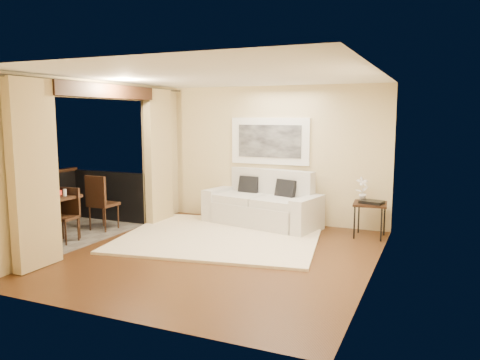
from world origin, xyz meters
The scene contains 18 objects.
floor centered at (0.00, 0.00, 0.00)m, with size 5.00×5.00×0.00m, color #543218.
room_shell centered at (-2.13, 0.00, 2.52)m, with size 5.00×6.40×5.00m.
balcony centered at (-3.31, 0.00, 0.18)m, with size 1.81×2.60×1.17m.
curtains centered at (-2.11, 0.00, 1.34)m, with size 0.16×4.80×2.64m.
artwork centered at (-0.11, 2.46, 1.62)m, with size 1.62×0.07×0.92m.
rug centered at (-0.45, 0.93, 0.02)m, with size 3.35×2.91×0.04m, color #FFEECD.
sofa centered at (-0.09, 2.10, 0.38)m, with size 2.38×1.40×1.07m.
side_table centered at (1.93, 2.00, 0.56)m, with size 0.61×0.61×0.61m.
tray centered at (1.96, 1.94, 0.64)m, with size 0.38×0.28×0.05m, color black.
orchid centered at (1.77, 2.11, 0.83)m, with size 0.23×0.15×0.43m, color white.
bistro_table centered at (-2.96, -0.37, 0.70)m, with size 0.73×0.73×0.78m.
balcony_chair_far centered at (-2.73, 0.49, 0.60)m, with size 0.45×0.46×1.04m.
balcony_chair_near centered at (-2.76, -0.29, 0.52)m, with size 0.42×0.42×0.91m.
ice_bucket centered at (-3.14, -0.25, 0.88)m, with size 0.18×0.18×0.20m, color silver.
candle centered at (-2.93, -0.26, 0.82)m, with size 0.06×0.06×0.07m, color red.
vase centered at (-3.00, -0.56, 0.87)m, with size 0.04×0.04×0.18m, color silver.
glass_a centered at (-2.79, -0.45, 0.84)m, with size 0.06×0.06×0.12m, color silver.
glass_b centered at (-2.75, -0.34, 0.84)m, with size 0.06×0.06×0.12m, color silver.
Camera 1 is at (3.02, -6.27, 2.14)m, focal length 35.00 mm.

